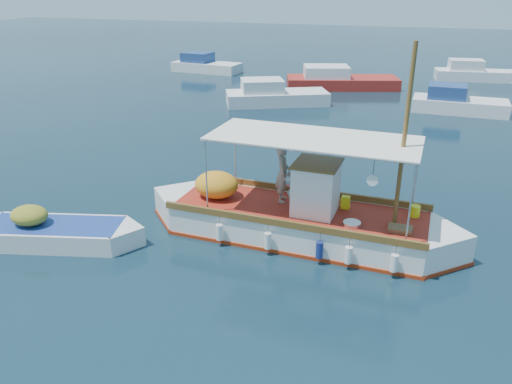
% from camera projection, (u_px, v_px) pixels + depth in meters
% --- Properties ---
extents(ground, '(160.00, 160.00, 0.00)m').
position_uv_depth(ground, '(301.00, 237.00, 15.36)').
color(ground, black).
rests_on(ground, ground).
extents(fishing_caique, '(10.06, 3.03, 6.14)m').
position_uv_depth(fishing_caique, '(297.00, 220.00, 15.26)').
color(fishing_caique, white).
rests_on(fishing_caique, ground).
extents(dinghy, '(5.35, 2.52, 1.35)m').
position_uv_depth(dinghy, '(53.00, 234.00, 14.95)').
color(dinghy, white).
rests_on(dinghy, ground).
extents(bg_boat_nw, '(6.80, 4.93, 1.80)m').
position_uv_depth(bg_boat_nw, '(274.00, 97.00, 31.76)').
color(bg_boat_nw, silver).
rests_on(bg_boat_nw, ground).
extents(bg_boat_n, '(8.48, 5.09, 1.80)m').
position_uv_depth(bg_boat_n, '(339.00, 81.00, 36.59)').
color(bg_boat_n, '#A2231B').
rests_on(bg_boat_n, ground).
extents(bg_boat_ne, '(5.44, 2.35, 1.80)m').
position_uv_depth(bg_boat_ne, '(457.00, 104.00, 29.87)').
color(bg_boat_ne, silver).
rests_on(bg_boat_ne, ground).
extents(bg_boat_far_w, '(6.11, 2.86, 1.80)m').
position_uv_depth(bg_boat_far_w, '(205.00, 66.00, 43.20)').
color(bg_boat_far_w, silver).
rests_on(bg_boat_far_w, ground).
extents(bg_boat_far_n, '(6.53, 2.83, 1.80)m').
position_uv_depth(bg_boat_far_n, '(475.00, 74.00, 39.42)').
color(bg_boat_far_n, silver).
rests_on(bg_boat_far_n, ground).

